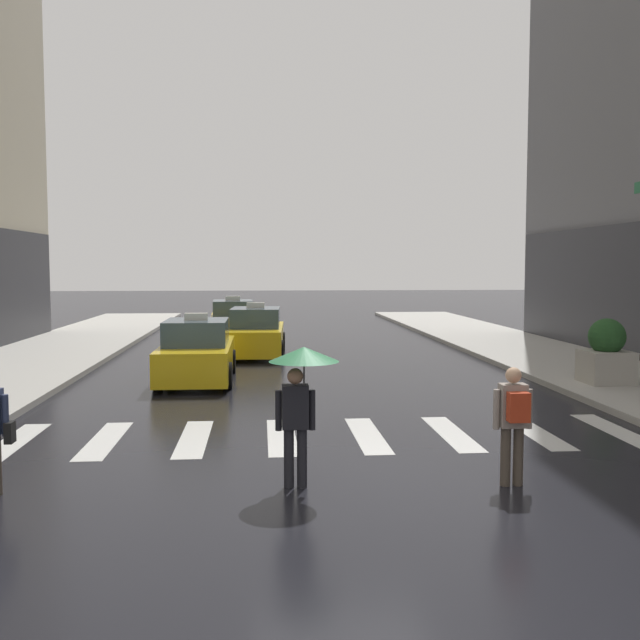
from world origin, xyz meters
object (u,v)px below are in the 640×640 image
Objects in this scene: taxi_lead at (197,354)px; planter_near_corner at (606,354)px; pedestrian_with_backpack at (514,417)px; pedestrian_with_umbrella at (301,378)px; taxi_second at (256,334)px; taxi_third at (233,322)px.

planter_near_corner is (10.18, -2.12, 0.15)m from taxi_lead.
taxi_lead is at bearing 118.04° from pedestrian_with_backpack.
pedestrian_with_umbrella reaches higher than pedestrian_with_backpack.
planter_near_corner is at bearing 56.14° from pedestrian_with_backpack.
taxi_lead reaches higher than pedestrian_with_backpack.
taxi_second is at bearing 92.72° from pedestrian_with_umbrella.
taxi_second is at bearing 74.12° from taxi_lead.
taxi_third is at bearing 126.85° from planter_near_corner.
pedestrian_with_umbrella is 1.18× the size of pedestrian_with_backpack.
pedestrian_with_backpack is at bearing -3.89° from pedestrian_with_umbrella.
taxi_lead is 0.99× the size of taxi_second.
taxi_third is at bearing 100.28° from taxi_second.
pedestrian_with_backpack is (4.60, -20.39, 0.25)m from taxi_third.
taxi_lead is 10.40m from planter_near_corner.
planter_near_corner is at bearing 42.62° from pedestrian_with_umbrella.
planter_near_corner is at bearing -11.78° from taxi_lead.
pedestrian_with_backpack is at bearing -76.44° from taxi_second.
taxi_second is 2.80× the size of pedestrian_with_backpack.
taxi_second is at bearing -79.72° from taxi_third.
taxi_third is at bearing 94.77° from pedestrian_with_umbrella.
pedestrian_with_backpack is at bearing -61.96° from taxi_lead.
planter_near_corner reaches higher than pedestrian_with_backpack.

